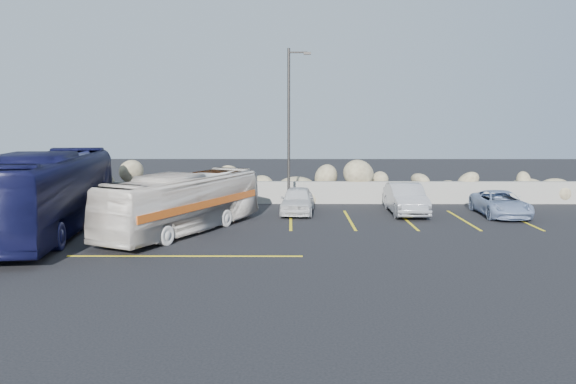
{
  "coord_description": "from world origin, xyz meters",
  "views": [
    {
      "loc": [
        2.58,
        -18.34,
        4.68
      ],
      "look_at": [
        2.49,
        4.0,
        1.69
      ],
      "focal_mm": 35.0,
      "sensor_mm": 36.0,
      "label": 1
    }
  ],
  "objects_px": {
    "lamppost": "(290,125)",
    "car_a": "(297,200)",
    "vintage_bus": "(184,203)",
    "car_b": "(406,199)",
    "car_d": "(501,204)",
    "tour_coach": "(47,193)"
  },
  "relations": [
    {
      "from": "car_b",
      "to": "car_d",
      "type": "relative_size",
      "value": 1.04
    },
    {
      "from": "vintage_bus",
      "to": "car_a",
      "type": "relative_size",
      "value": 2.29
    },
    {
      "from": "car_b",
      "to": "car_d",
      "type": "xyz_separation_m",
      "value": [
        4.42,
        -0.56,
        -0.14
      ]
    },
    {
      "from": "vintage_bus",
      "to": "car_b",
      "type": "relative_size",
      "value": 1.98
    },
    {
      "from": "lamppost",
      "to": "tour_coach",
      "type": "bearing_deg",
      "value": -150.51
    },
    {
      "from": "lamppost",
      "to": "tour_coach",
      "type": "distance_m",
      "value": 11.52
    },
    {
      "from": "lamppost",
      "to": "car_d",
      "type": "distance_m",
      "value": 10.81
    },
    {
      "from": "lamppost",
      "to": "car_d",
      "type": "bearing_deg",
      "value": -7.77
    },
    {
      "from": "tour_coach",
      "to": "car_d",
      "type": "height_order",
      "value": "tour_coach"
    },
    {
      "from": "lamppost",
      "to": "car_d",
      "type": "xyz_separation_m",
      "value": [
        10.06,
        -1.37,
        -3.7
      ]
    },
    {
      "from": "vintage_bus",
      "to": "tour_coach",
      "type": "xyz_separation_m",
      "value": [
        -5.43,
        -0.28,
        0.44
      ]
    },
    {
      "from": "tour_coach",
      "to": "car_a",
      "type": "relative_size",
      "value": 3.12
    },
    {
      "from": "lamppost",
      "to": "vintage_bus",
      "type": "bearing_deg",
      "value": -129.55
    },
    {
      "from": "vintage_bus",
      "to": "car_d",
      "type": "height_order",
      "value": "vintage_bus"
    },
    {
      "from": "vintage_bus",
      "to": "car_b",
      "type": "bearing_deg",
      "value": 50.23
    },
    {
      "from": "lamppost",
      "to": "car_a",
      "type": "xyz_separation_m",
      "value": [
        0.38,
        -0.7,
        -3.64
      ]
    },
    {
      "from": "car_b",
      "to": "car_d",
      "type": "bearing_deg",
      "value": -7.07
    },
    {
      "from": "car_a",
      "to": "car_b",
      "type": "xyz_separation_m",
      "value": [
        5.27,
        -0.12,
        0.08
      ]
    },
    {
      "from": "vintage_bus",
      "to": "car_d",
      "type": "distance_m",
      "value": 14.91
    },
    {
      "from": "tour_coach",
      "to": "car_a",
      "type": "distance_m",
      "value": 11.27
    },
    {
      "from": "vintage_bus",
      "to": "car_b",
      "type": "xyz_separation_m",
      "value": [
        9.97,
        4.42,
        -0.49
      ]
    },
    {
      "from": "car_d",
      "to": "lamppost",
      "type": "bearing_deg",
      "value": 173.48
    }
  ]
}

